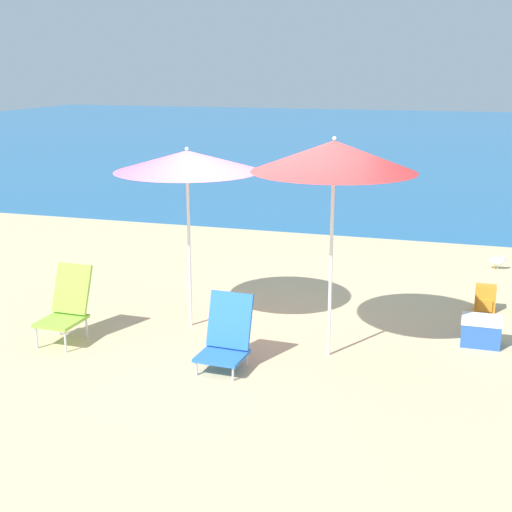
# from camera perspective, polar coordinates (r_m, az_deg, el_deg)

# --- Properties ---
(ground_plane) EXTENTS (60.00, 60.00, 0.00)m
(ground_plane) POSITION_cam_1_polar(r_m,az_deg,el_deg) (8.20, 0.86, -6.98)
(ground_plane) COLOR #D1BA89
(sea_water) EXTENTS (60.00, 40.00, 0.01)m
(sea_water) POSITION_cam_1_polar(r_m,az_deg,el_deg) (33.04, 13.44, 9.23)
(sea_water) COLOR #23669E
(sea_water) RESTS_ON ground
(beach_umbrella_red) EXTENTS (1.72, 1.72, 2.38)m
(beach_umbrella_red) POSITION_cam_1_polar(r_m,az_deg,el_deg) (7.36, 6.25, 7.92)
(beach_umbrella_red) COLOR white
(beach_umbrella_red) RESTS_ON ground
(beach_umbrella_pink) EXTENTS (1.70, 1.70, 2.17)m
(beach_umbrella_pink) POSITION_cam_1_polar(r_m,az_deg,el_deg) (8.30, -5.54, 7.55)
(beach_umbrella_pink) COLOR white
(beach_umbrella_pink) RESTS_ON ground
(beach_chair_lime) EXTENTS (0.45, 0.65, 0.85)m
(beach_chair_lime) POSITION_cam_1_polar(r_m,az_deg,el_deg) (8.45, -14.90, -3.77)
(beach_chair_lime) COLOR silver
(beach_chair_lime) RESTS_ON ground
(beach_chair_blue) EXTENTS (0.50, 0.59, 0.77)m
(beach_chair_blue) POSITION_cam_1_polar(r_m,az_deg,el_deg) (7.49, -2.39, -6.41)
(beach_chair_blue) COLOR silver
(beach_chair_blue) RESTS_ON ground
(backpack_orange) EXTENTS (0.26, 0.20, 0.35)m
(backpack_orange) POSITION_cam_1_polar(r_m,az_deg,el_deg) (9.65, 17.87, -3.26)
(backpack_orange) COLOR orange
(backpack_orange) RESTS_ON ground
(cooler_box) EXTENTS (0.44, 0.31, 0.33)m
(cooler_box) POSITION_cam_1_polar(r_m,az_deg,el_deg) (8.48, 17.55, -5.73)
(cooler_box) COLOR #2859B2
(cooler_box) RESTS_ON ground
(seagull) EXTENTS (0.27, 0.11, 0.23)m
(seagull) POSITION_cam_1_polar(r_m,az_deg,el_deg) (11.68, 18.74, -0.36)
(seagull) COLOR gold
(seagull) RESTS_ON ground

